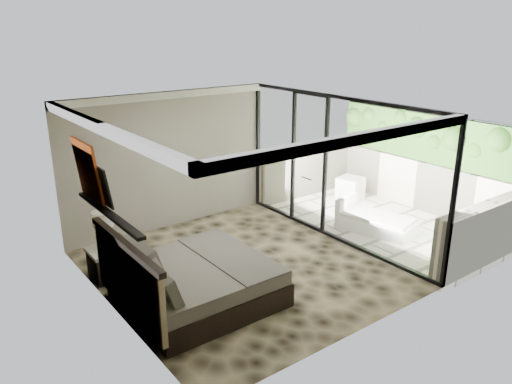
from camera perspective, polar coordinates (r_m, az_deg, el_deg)
floor at (r=8.76m, az=-1.79°, el=-8.75°), size 5.00×5.00×0.00m
ceiling at (r=7.88m, az=-2.00°, el=9.57°), size 4.50×5.00×0.02m
back_wall at (r=10.27m, az=-9.90°, el=3.52°), size 4.50×0.02×2.80m
left_wall at (r=7.25m, az=-16.56°, el=-3.44°), size 0.02×5.00×2.80m
glass_wall at (r=9.62m, az=9.16°, el=2.53°), size 0.08×5.00×2.80m
terrace_slab at (r=11.17m, az=14.18°, el=-3.45°), size 3.00×5.00×0.12m
parapet_far at (r=12.00m, az=18.52°, el=0.78°), size 0.30×5.00×1.10m
foliage_hedge at (r=11.73m, az=19.06°, el=5.90°), size 0.36×4.60×1.10m
picture_ledge at (r=7.32m, az=-16.48°, el=-2.37°), size 0.12×2.20×0.05m
bed at (r=7.68m, az=-7.40°, el=-10.10°), size 2.19×2.12×1.21m
nightstand at (r=8.71m, az=-16.59°, el=-7.64°), size 0.68×0.68×0.57m
table_lamp at (r=8.51m, az=-17.06°, el=-3.62°), size 0.35×0.35×0.64m
abstract_canvas at (r=7.80m, az=-18.73°, el=2.36°), size 0.13×0.90×0.90m
framed_print at (r=7.47m, az=-17.16°, el=0.62°), size 0.11×0.50×0.60m
ottoman at (r=12.25m, az=10.72°, el=0.43°), size 0.66×0.66×0.54m
lounger at (r=10.52m, az=13.36°, el=-3.33°), size 1.11×1.67×0.60m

